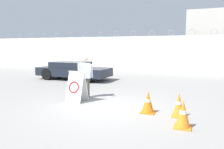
% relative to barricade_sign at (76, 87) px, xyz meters
% --- Properties ---
extents(ground_plane, '(90.00, 90.00, 0.00)m').
position_rel_barricade_sign_xyz_m(ground_plane, '(1.50, -0.34, -0.58)').
color(ground_plane, gray).
extents(perimeter_wall, '(36.00, 0.30, 3.39)m').
position_rel_barricade_sign_xyz_m(perimeter_wall, '(1.50, 10.81, 0.90)').
color(perimeter_wall, silver).
rests_on(perimeter_wall, ground_plane).
extents(barricade_sign, '(0.71, 0.71, 1.16)m').
position_rel_barricade_sign_xyz_m(barricade_sign, '(0.00, 0.00, 0.00)').
color(barricade_sign, white).
rests_on(barricade_sign, ground_plane).
extents(security_guard, '(0.67, 0.36, 1.68)m').
position_rel_barricade_sign_xyz_m(security_guard, '(0.03, 0.69, 0.35)').
color(security_guard, '#514C42').
rests_on(security_guard, ground_plane).
extents(traffic_cone_near, '(0.44, 0.44, 0.68)m').
position_rel_barricade_sign_xyz_m(traffic_cone_near, '(2.84, -0.43, -0.24)').
color(traffic_cone_near, orange).
rests_on(traffic_cone_near, ground_plane).
extents(traffic_cone_mid, '(0.43, 0.43, 0.72)m').
position_rel_barricade_sign_xyz_m(traffic_cone_mid, '(3.94, -1.40, -0.22)').
color(traffic_cone_mid, orange).
rests_on(traffic_cone_mid, ground_plane).
extents(traffic_cone_far, '(0.39, 0.39, 0.73)m').
position_rel_barricade_sign_xyz_m(traffic_cone_far, '(3.77, -0.50, -0.22)').
color(traffic_cone_far, orange).
rests_on(traffic_cone_far, ground_plane).
extents(parked_car_front_coupe, '(4.72, 2.04, 1.13)m').
position_rel_barricade_sign_xyz_m(parked_car_front_coupe, '(-3.08, 4.86, 0.02)').
color(parked_car_front_coupe, black).
rests_on(parked_car_front_coupe, ground_plane).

